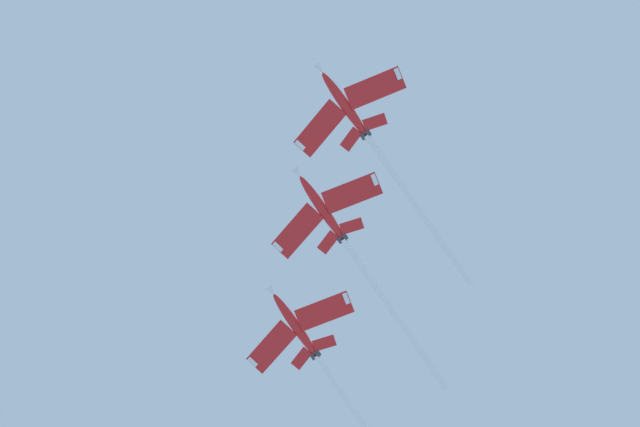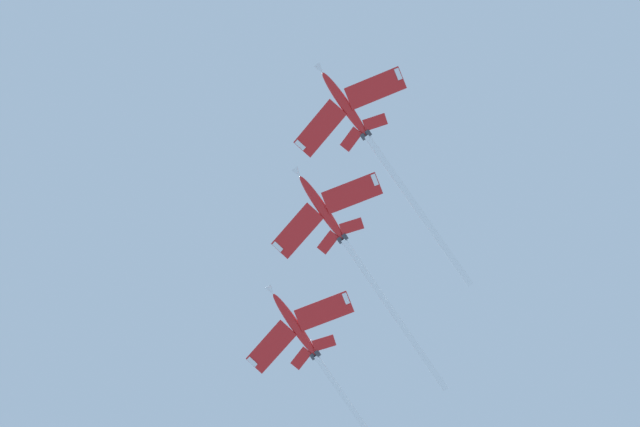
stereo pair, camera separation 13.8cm
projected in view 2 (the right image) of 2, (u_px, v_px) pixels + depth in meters
The scene contains 3 objects.
jet_lead at pixel (375, 147), 153.59m from camera, with size 38.57×19.54×14.01m.
jet_second at pixel (350, 249), 155.32m from camera, with size 38.91×19.55×13.96m.
jet_third at pixel (325, 369), 158.55m from camera, with size 42.68×19.88×15.47m.
Camera 2 is at (32.05, 10.97, 1.73)m, focal length 55.96 mm.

